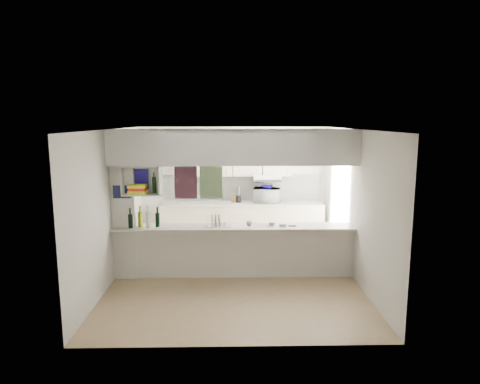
{
  "coord_description": "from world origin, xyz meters",
  "views": [
    {
      "loc": [
        -0.05,
        -7.27,
        2.76
      ],
      "look_at": [
        0.12,
        0.5,
        1.44
      ],
      "focal_mm": 32.0,
      "sensor_mm": 36.0,
      "label": 1
    }
  ],
  "objects_px": {
    "bowl": "(267,187)",
    "wine_bottles": "(144,220)",
    "dish_rack": "(218,221)",
    "microwave": "(267,195)"
  },
  "relations": [
    {
      "from": "bowl",
      "to": "wine_bottles",
      "type": "xyz_separation_m",
      "value": [
        -2.3,
        -2.16,
        -0.22
      ]
    },
    {
      "from": "microwave",
      "to": "dish_rack",
      "type": "distance_m",
      "value": 2.35
    },
    {
      "from": "wine_bottles",
      "to": "bowl",
      "type": "bearing_deg",
      "value": 43.21
    },
    {
      "from": "microwave",
      "to": "dish_rack",
      "type": "relative_size",
      "value": 1.29
    },
    {
      "from": "microwave",
      "to": "dish_rack",
      "type": "xyz_separation_m",
      "value": [
        -1.04,
        -2.11,
        -0.08
      ]
    },
    {
      "from": "dish_rack",
      "to": "microwave",
      "type": "bearing_deg",
      "value": 53.55
    },
    {
      "from": "microwave",
      "to": "bowl",
      "type": "distance_m",
      "value": 0.2
    },
    {
      "from": "microwave",
      "to": "wine_bottles",
      "type": "distance_m",
      "value": 3.19
    },
    {
      "from": "bowl",
      "to": "wine_bottles",
      "type": "relative_size",
      "value": 0.5
    },
    {
      "from": "dish_rack",
      "to": "wine_bottles",
      "type": "xyz_separation_m",
      "value": [
        -1.27,
        -0.09,
        0.05
      ]
    }
  ]
}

